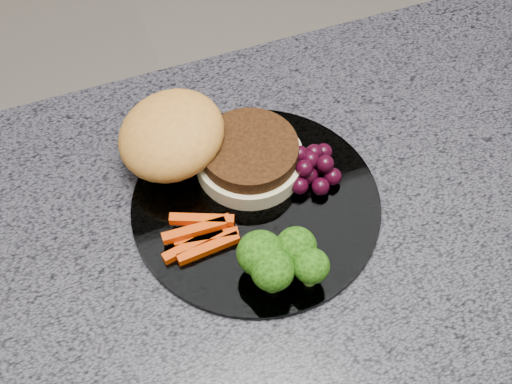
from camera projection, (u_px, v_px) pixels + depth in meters
countertop at (382, 241)px, 0.74m from camera, size 1.20×0.60×0.04m
plate at (256, 205)px, 0.74m from camera, size 0.26×0.26×0.01m
burger at (199, 146)px, 0.75m from camera, size 0.21×0.17×0.06m
carrot_sticks at (201, 235)px, 0.71m from camera, size 0.08×0.05×0.02m
broccoli at (280, 259)px, 0.67m from camera, size 0.08×0.07×0.05m
grape_bunch at (312, 167)px, 0.75m from camera, size 0.06×0.06×0.03m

